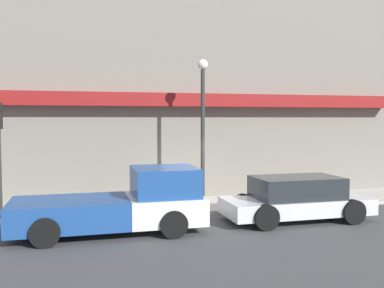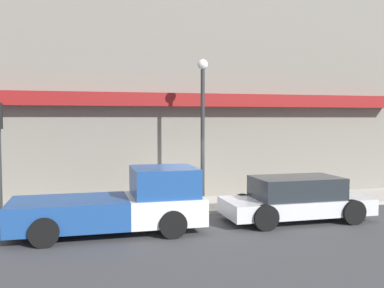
{
  "view_description": "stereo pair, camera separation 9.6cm",
  "coord_description": "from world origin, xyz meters",
  "px_view_note": "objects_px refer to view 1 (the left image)",
  "views": [
    {
      "loc": [
        -3.82,
        -13.54,
        3.22
      ],
      "look_at": [
        0.03,
        1.06,
        2.32
      ],
      "focal_mm": 40.0,
      "sensor_mm": 36.0,
      "label": 1
    },
    {
      "loc": [
        -3.73,
        -13.57,
        3.22
      ],
      "look_at": [
        0.03,
        1.06,
        2.32
      ],
      "focal_mm": 40.0,
      "sensor_mm": 36.0,
      "label": 2
    }
  ],
  "objects_px": {
    "parked_car": "(296,199)",
    "fire_hydrant": "(158,199)",
    "pickup_truck": "(123,204)",
    "street_lamp": "(203,115)"
  },
  "relations": [
    {
      "from": "parked_car",
      "to": "fire_hydrant",
      "type": "bearing_deg",
      "value": 146.97
    },
    {
      "from": "parked_car",
      "to": "street_lamp",
      "type": "distance_m",
      "value": 4.16
    },
    {
      "from": "street_lamp",
      "to": "parked_car",
      "type": "bearing_deg",
      "value": -38.32
    },
    {
      "from": "parked_car",
      "to": "fire_hydrant",
      "type": "xyz_separation_m",
      "value": [
        -3.99,
        2.41,
        -0.27
      ]
    },
    {
      "from": "parked_car",
      "to": "fire_hydrant",
      "type": "relative_size",
      "value": 7.62
    },
    {
      "from": "pickup_truck",
      "to": "parked_car",
      "type": "bearing_deg",
      "value": -0.3
    },
    {
      "from": "fire_hydrant",
      "to": "street_lamp",
      "type": "bearing_deg",
      "value": -15.92
    },
    {
      "from": "pickup_truck",
      "to": "street_lamp",
      "type": "relative_size",
      "value": 1.04
    },
    {
      "from": "pickup_truck",
      "to": "parked_car",
      "type": "relative_size",
      "value": 1.14
    },
    {
      "from": "pickup_truck",
      "to": "street_lamp",
      "type": "distance_m",
      "value": 4.36
    }
  ]
}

